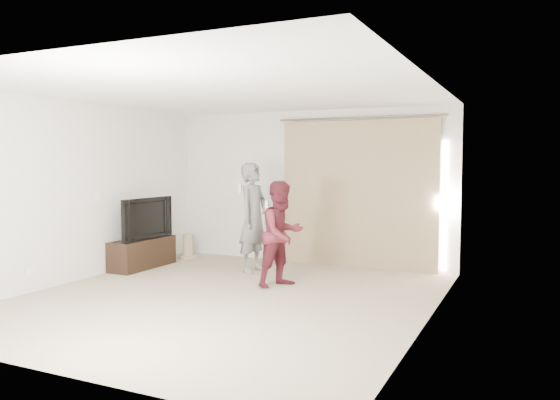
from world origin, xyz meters
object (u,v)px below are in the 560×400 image
(tv, at_px, (142,218))
(person_woman, at_px, (282,234))
(tv_console, at_px, (143,253))
(person_man, at_px, (254,218))

(tv, bearing_deg, person_woman, -94.22)
(tv_console, xyz_separation_m, person_woman, (2.63, -0.24, 0.50))
(tv, height_order, person_woman, person_woman)
(person_man, bearing_deg, person_woman, -41.01)
(person_man, bearing_deg, tv, -165.17)
(person_woman, bearing_deg, tv, 174.77)
(tv, relative_size, person_man, 0.68)
(person_man, xyz_separation_m, person_woman, (0.82, -0.72, -0.12))
(tv_console, relative_size, person_woman, 0.84)
(tv, relative_size, person_woman, 0.80)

